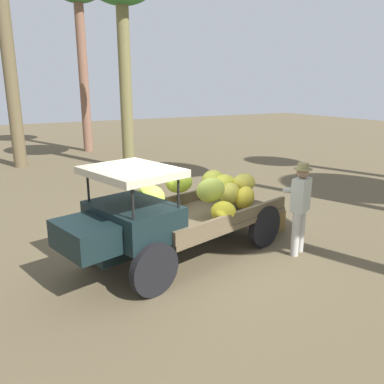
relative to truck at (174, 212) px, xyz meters
The scene contains 4 objects.
ground_plane 0.99m from the truck, 166.17° to the right, with size 60.00×60.00×0.00m, color brown.
truck is the anchor object (origin of this frame).
farmer 2.38m from the truck, 155.95° to the left, with size 0.56×0.53×1.78m.
wooden_crate 2.74m from the truck, behind, with size 0.56×0.42×0.48m, color olive.
Camera 1 is at (3.45, 6.21, 3.15)m, focal length 36.70 mm.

